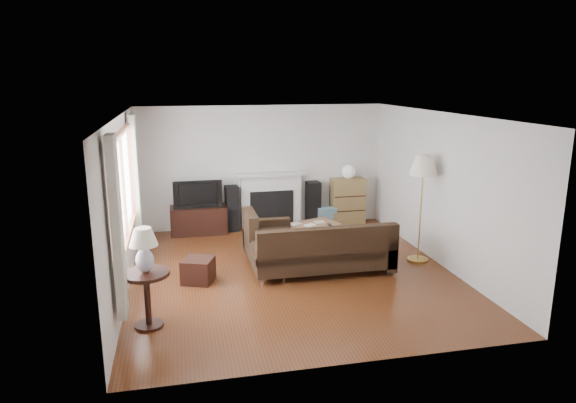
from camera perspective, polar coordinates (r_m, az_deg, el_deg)
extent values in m
cube|color=#582A13|center=(8.28, 0.45, -7.90)|extent=(5.10, 5.60, 0.04)
cube|color=white|center=(7.72, 0.48, 9.63)|extent=(5.10, 5.60, 0.04)
cube|color=white|center=(10.55, -2.83, 3.87)|extent=(5.00, 0.04, 2.50)
cube|color=white|center=(5.36, 6.98, -5.99)|extent=(5.00, 0.04, 2.50)
cube|color=white|center=(7.76, -17.85, -0.36)|extent=(0.04, 5.50, 2.50)
cube|color=white|center=(8.79, 16.58, 1.32)|extent=(0.04, 5.50, 2.50)
cube|color=brown|center=(7.50, -17.78, 1.52)|extent=(0.12, 2.74, 1.54)
cube|color=beige|center=(6.06, -18.46, -2.80)|extent=(0.10, 0.35, 2.10)
cube|color=beige|center=(9.01, -16.54, 2.59)|extent=(0.10, 0.35, 2.10)
cube|color=white|center=(10.61, -1.89, 0.21)|extent=(1.40, 0.26, 1.15)
cube|color=black|center=(10.36, -9.89, -2.03)|extent=(1.10, 0.49, 0.55)
imported|color=black|center=(10.23, -10.02, 0.91)|extent=(0.94, 0.12, 0.54)
cube|color=black|center=(10.44, -6.23, -0.76)|extent=(0.28, 0.32, 0.92)
cube|color=black|center=(10.73, 2.80, -0.24)|extent=(0.27, 0.32, 0.93)
cube|color=olive|center=(10.92, 6.64, 0.06)|extent=(0.71, 0.34, 0.98)
sphere|color=white|center=(10.80, 6.73, 3.30)|extent=(0.28, 0.28, 0.28)
cube|color=black|center=(8.20, 3.84, -5.25)|extent=(2.41, 1.76, 0.78)
cube|color=brown|center=(9.42, 2.33, -3.81)|extent=(1.25, 0.95, 0.43)
cube|color=black|center=(7.99, -9.94, -7.53)|extent=(0.56, 0.56, 0.37)
cube|color=#B7903F|center=(8.81, 14.55, -0.78)|extent=(0.50, 0.50, 1.82)
cube|color=black|center=(6.70, -15.34, -10.45)|extent=(0.58, 0.58, 0.72)
cube|color=silver|center=(6.47, -15.70, -5.27)|extent=(0.34, 0.34, 0.55)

